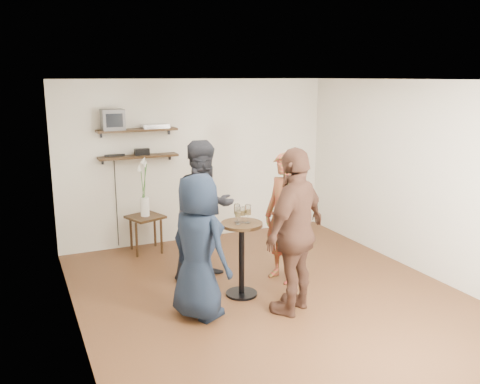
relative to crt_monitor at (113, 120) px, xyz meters
name	(u,v)px	position (x,y,z in m)	size (l,w,h in m)	color
room	(269,192)	(1.36, -2.38, -0.72)	(4.58, 5.08, 2.68)	#472817
shelf_upper	(137,130)	(0.36, 0.00, -0.17)	(1.20, 0.25, 0.04)	black
shelf_lower	(138,156)	(0.36, 0.00, -0.57)	(1.20, 0.25, 0.04)	black
crt_monitor	(113,120)	(0.00, 0.00, 0.00)	(0.32, 0.30, 0.30)	#59595B
dvd_deck	(155,126)	(0.63, 0.00, -0.12)	(0.40, 0.24, 0.06)	silver
radio	(142,152)	(0.41, 0.00, -0.50)	(0.22, 0.10, 0.10)	black
power_strip	(115,155)	(0.01, 0.05, -0.54)	(0.30, 0.05, 0.03)	black
side_table	(145,222)	(0.37, -0.21, -1.54)	(0.60, 0.60, 0.57)	black
vase_lilies	(144,197)	(0.37, -0.21, -1.16)	(0.19, 0.19, 0.93)	white
drinks_table	(242,249)	(1.05, -2.27, -1.42)	(0.51, 0.51, 0.93)	black
wine_glass_fl	(238,213)	(0.98, -2.31, -0.95)	(0.07, 0.07, 0.21)	silver
wine_glass_fr	(248,211)	(1.11, -2.31, -0.94)	(0.07, 0.07, 0.22)	silver
wine_glass_bl	(237,210)	(1.01, -2.21, -0.94)	(0.07, 0.07, 0.22)	silver
wine_glass_br	(243,212)	(1.06, -2.27, -0.96)	(0.06, 0.06, 0.19)	silver
person_plaid	(284,218)	(1.75, -2.06, -1.16)	(0.62, 0.41, 1.71)	red
person_dark	(205,211)	(0.84, -1.57, -1.09)	(0.90, 0.70, 1.85)	black
person_navy	(198,247)	(0.38, -2.58, -1.20)	(0.80, 0.52, 1.63)	black
person_brown	(295,232)	(1.42, -2.90, -1.07)	(1.11, 0.46, 1.90)	#482B1F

